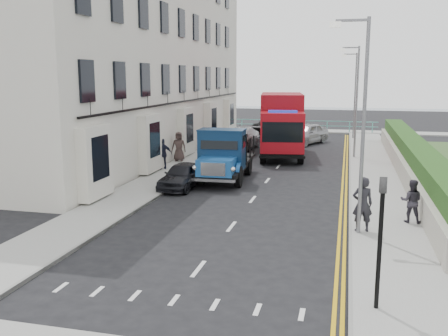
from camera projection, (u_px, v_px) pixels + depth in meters
ground at (243, 212)px, 19.42m from camera, size 120.00×120.00×0.00m
pavement_west at (188, 165)px, 29.22m from camera, size 2.40×38.00×0.12m
pavement_east at (374, 173)px, 26.74m from camera, size 2.60×38.00×0.12m
promenade at (306, 131)px, 47.07m from camera, size 30.00×2.50×0.12m
sea_plane at (323, 110)px, 76.66m from camera, size 120.00×120.00×0.00m
terrace_west at (143, 45)px, 32.74m from camera, size 6.31×30.20×14.25m
garden_east at (413, 159)px, 26.13m from camera, size 1.45×28.00×1.75m
seafront_railing at (305, 126)px, 46.22m from camera, size 13.00×0.08×1.11m
lamp_near at (360, 115)px, 15.79m from camera, size 1.23×0.18×7.00m
lamp_mid at (355, 95)px, 31.05m from camera, size 1.23×0.18×7.00m
lamp_far at (354, 91)px, 40.59m from camera, size 1.23×0.18×7.00m
traffic_signal at (381, 224)px, 10.79m from camera, size 0.16×0.20×3.10m
bedford_lorry at (223, 158)px, 24.49m from camera, size 2.43×5.65×2.62m
red_lorry at (282, 123)px, 32.49m from camera, size 3.68×7.99×4.03m
parked_car_front at (182, 175)px, 23.35m from camera, size 1.64×3.65×1.22m
parked_car_mid at (226, 147)px, 31.58m from camera, size 1.71×4.55×1.48m
parked_car_rear at (240, 139)px, 35.54m from camera, size 2.53×5.36×1.51m
seafront_car_left at (271, 126)px, 45.78m from camera, size 2.99×5.10×1.33m
seafront_car_right at (306, 134)px, 38.37m from camera, size 3.69×5.05×1.60m
pedestrian_east_near at (362, 204)px, 16.46m from camera, size 0.75×0.57×1.84m
pedestrian_east_far at (411, 201)px, 17.50m from camera, size 0.81×0.66×1.54m
pedestrian_west_near at (163, 154)px, 27.47m from camera, size 1.07×0.77×1.69m
pedestrian_west_far at (179, 146)px, 29.99m from camera, size 0.94×0.69×1.78m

